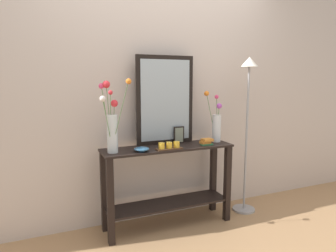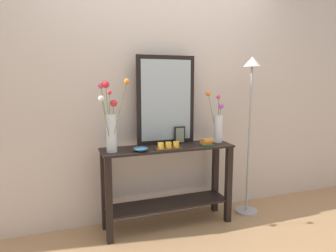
# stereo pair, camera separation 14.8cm
# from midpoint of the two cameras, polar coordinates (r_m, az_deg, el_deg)

# --- Properties ---
(ground_plane) EXTENTS (7.00, 6.00, 0.02)m
(ground_plane) POSITION_cam_midpoint_polar(r_m,az_deg,el_deg) (3.11, -1.43, -18.36)
(ground_plane) COLOR #A87F56
(wall_back) EXTENTS (6.40, 0.08, 2.70)m
(wall_back) POSITION_cam_midpoint_polar(r_m,az_deg,el_deg) (3.05, -3.59, 7.62)
(wall_back) COLOR beige
(wall_back) RESTS_ON ground
(console_table) EXTENTS (1.25, 0.34, 0.78)m
(console_table) POSITION_cam_midpoint_polar(r_m,az_deg,el_deg) (2.92, -1.47, -9.84)
(console_table) COLOR black
(console_table) RESTS_ON ground
(mirror_leaning) EXTENTS (0.58, 0.03, 0.85)m
(mirror_leaning) POSITION_cam_midpoint_polar(r_m,az_deg,el_deg) (2.92, -1.99, 4.88)
(mirror_leaning) COLOR black
(mirror_leaning) RESTS_ON console_table
(tall_vase_left) EXTENTS (0.25, 0.23, 0.63)m
(tall_vase_left) POSITION_cam_midpoint_polar(r_m,az_deg,el_deg) (2.62, -12.18, 0.37)
(tall_vase_left) COLOR silver
(tall_vase_left) RESTS_ON console_table
(vase_right) EXTENTS (0.16, 0.14, 0.51)m
(vase_right) POSITION_cam_midpoint_polar(r_m,az_deg,el_deg) (3.07, 7.75, 0.38)
(vase_right) COLOR silver
(vase_right) RESTS_ON console_table
(candle_tray) EXTENTS (0.24, 0.09, 0.07)m
(candle_tray) POSITION_cam_midpoint_polar(r_m,az_deg,el_deg) (2.72, -1.35, -3.88)
(candle_tray) COLOR #472D1C
(candle_tray) RESTS_ON console_table
(picture_frame_small) EXTENTS (0.11, 0.01, 0.17)m
(picture_frame_small) POSITION_cam_midpoint_polar(r_m,az_deg,el_deg) (2.97, 0.66, -1.71)
(picture_frame_small) COLOR black
(picture_frame_small) RESTS_ON console_table
(decorative_bowl) EXTENTS (0.13, 0.13, 0.04)m
(decorative_bowl) POSITION_cam_midpoint_polar(r_m,az_deg,el_deg) (2.65, -6.61, -4.35)
(decorative_bowl) COLOR #2D5B84
(decorative_bowl) RESTS_ON console_table
(book_stack) EXTENTS (0.12, 0.09, 0.06)m
(book_stack) POSITION_cam_midpoint_polar(r_m,az_deg,el_deg) (2.92, 5.84, -2.98)
(book_stack) COLOR #388E56
(book_stack) RESTS_ON console_table
(floor_lamp) EXTENTS (0.24, 0.24, 1.64)m
(floor_lamp) POSITION_cam_midpoint_polar(r_m,az_deg,el_deg) (3.22, 13.57, 3.15)
(floor_lamp) COLOR #9E9EA3
(floor_lamp) RESTS_ON ground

